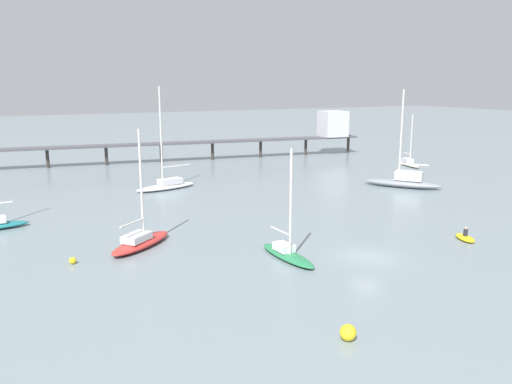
% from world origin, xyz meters
% --- Properties ---
extents(ground_plane, '(400.00, 400.00, 0.00)m').
position_xyz_m(ground_plane, '(0.00, 0.00, 0.00)').
color(ground_plane, gray).
extents(pier, '(72.30, 12.67, 7.91)m').
position_xyz_m(pier, '(17.86, 51.38, 4.43)').
color(pier, '#4C4C51').
rests_on(pier, ground_plane).
extents(sailboat_cream, '(3.32, 6.47, 8.19)m').
position_xyz_m(sailboat_cream, '(34.11, 32.09, 0.57)').
color(sailboat_cream, beige).
rests_on(sailboat_cream, ground_plane).
extents(sailboat_red, '(6.67, 5.95, 9.49)m').
position_xyz_m(sailboat_red, '(-14.79, 10.20, 0.60)').
color(sailboat_red, red).
rests_on(sailboat_red, ground_plane).
extents(sailboat_white, '(8.31, 3.94, 12.61)m').
position_xyz_m(sailboat_white, '(-5.95, 31.69, 0.70)').
color(sailboat_white, white).
rests_on(sailboat_white, ground_plane).
extents(sailboat_gray, '(7.55, 9.04, 12.22)m').
position_xyz_m(sailboat_gray, '(21.20, 19.20, 0.86)').
color(sailboat_gray, gray).
rests_on(sailboat_gray, ground_plane).
extents(sailboat_green, '(1.96, 6.54, 8.37)m').
position_xyz_m(sailboat_green, '(-5.60, 2.59, 0.54)').
color(sailboat_green, '#287F4C').
rests_on(sailboat_green, ground_plane).
extents(dinghy_yellow, '(1.98, 2.75, 1.14)m').
position_xyz_m(dinghy_yellow, '(10.13, -0.25, 0.22)').
color(dinghy_yellow, yellow).
rests_on(dinghy_yellow, ground_plane).
extents(mooring_buoy_far, '(0.86, 0.86, 0.86)m').
position_xyz_m(mooring_buoy_far, '(-9.25, -9.84, 0.43)').
color(mooring_buoy_far, yellow).
rests_on(mooring_buoy_far, ground_plane).
extents(mooring_buoy_mid, '(0.52, 0.52, 0.52)m').
position_xyz_m(mooring_buoy_mid, '(-20.25, 8.54, 0.26)').
color(mooring_buoy_mid, yellow).
rests_on(mooring_buoy_mid, ground_plane).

